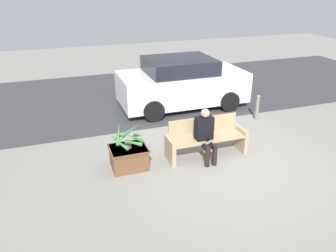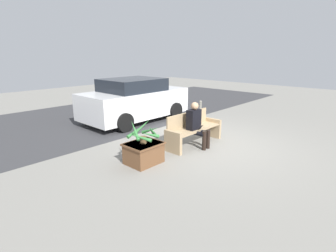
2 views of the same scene
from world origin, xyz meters
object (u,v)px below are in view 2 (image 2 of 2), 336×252
Objects in this scene: planter_box at (144,152)px; parked_car at (135,100)px; bench at (193,129)px; person_seated at (196,123)px; potted_plant at (143,133)px; bollard_post at (200,110)px.

parked_car reaches higher than planter_box.
bench is 1.57× the size of person_seated.
parked_car is (2.41, 3.13, 0.04)m from potted_plant.
person_seated reaches higher than planter_box.
bench reaches higher than bollard_post.
potted_plant is 0.18× the size of parked_car.
bench is at bearing -0.03° from potted_plant.
bollard_post is (4.05, 1.40, -0.32)m from potted_plant.
potted_plant is 0.93× the size of bollard_post.
planter_box is 0.46m from potted_plant.
person_seated reaches higher than bollard_post.
parked_car is (2.42, 3.12, 0.50)m from planter_box.
parked_car is at bearing 52.38° from potted_plant.
potted_plant is at bearing 179.97° from bench.
person_seated reaches higher than bench.
planter_box is 1.05× the size of bollard_post.
parked_car is at bearing 133.39° from bollard_post.
parked_car is 5.23× the size of bollard_post.
parked_car is (0.73, 3.32, 0.12)m from person_seated.
potted_plant is (-1.68, 0.19, 0.07)m from person_seated.
bollard_post is at bearing -46.61° from parked_car.
bench is at bearing -148.42° from bollard_post.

